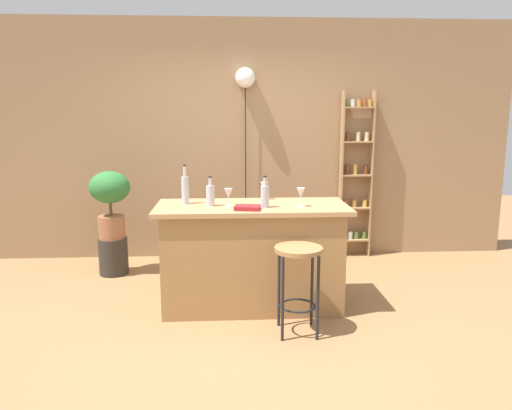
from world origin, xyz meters
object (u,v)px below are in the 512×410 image
Objects in this scene: bottle_spirits_clear at (185,189)px; potted_plant at (110,198)px; bottle_soda_blue at (210,195)px; bottle_vinegar at (265,196)px; wine_glass_right at (301,193)px; wine_glass_left at (228,194)px; bar_stool at (298,268)px; pendant_globe_light at (245,80)px; spice_shelf at (356,174)px; cookbook at (247,208)px; wine_glass_center at (264,187)px; plant_stool at (113,256)px.

potted_plant is at bearing 134.86° from bottle_spirits_clear.
bottle_soda_blue is 0.26m from bottle_spirits_clear.
bottle_vinegar is at bearing -34.76° from potted_plant.
wine_glass_right is at bearing -10.45° from bottle_spirits_clear.
potted_plant is at bearing 145.24° from bottle_vinegar.
bottle_spirits_clear is 2.13× the size of wine_glass_left.
pendant_globe_light is (-0.33, 2.13, 1.56)m from bar_stool.
spice_shelf is 1.72m from pendant_globe_light.
cookbook is at bearing -128.48° from spice_shelf.
potted_plant is 2.01m from pendant_globe_light.
bottle_vinegar reaches higher than potted_plant.
bar_stool is 2.02× the size of bottle_spirits_clear.
potted_plant is 2.79× the size of bottle_soda_blue.
bar_stool is 0.36× the size of spice_shelf.
potted_plant is at bearing 149.73° from cookbook.
potted_plant is 1.66m from wine_glass_left.
bottle_soda_blue is at bearing -103.03° from pendant_globe_light.
bottle_vinegar reaches higher than wine_glass_center.
spice_shelf reaches higher than wine_glass_center.
bottle_spirits_clear is 0.43m from wine_glass_left.
plant_stool is 2.08m from bottle_vinegar.
wine_glass_left is (0.38, -0.19, -0.02)m from bottle_spirits_clear.
wine_glass_left is 0.22m from cookbook.
spice_shelf is at bearing 45.90° from wine_glass_center.
wine_glass_left is at bearing -131.59° from wine_glass_center.
wine_glass_center is 0.07× the size of pendant_globe_light.
bottle_spirits_clear is 1.67× the size of cookbook.
wine_glass_center is 0.78× the size of cookbook.
wine_glass_center is at bearing 87.01° from bottle_vinegar.
bottle_soda_blue is 1.59× the size of wine_glass_left.
pendant_globe_light is (0.59, 1.45, 1.03)m from bottle_spirits_clear.
bottle_soda_blue is at bearing 174.75° from wine_glass_right.
wine_glass_right is 0.49m from cookbook.
wine_glass_right is at bearing -119.36° from spice_shelf.
wine_glass_center reaches higher than plant_stool.
wine_glass_left reaches higher than plant_stool.
bottle_spirits_clear is (-1.91, -1.42, 0.06)m from spice_shelf.
bar_stool is 0.32× the size of pendant_globe_light.
pendant_globe_light is at bearing 67.91° from bottle_spirits_clear.
wine_glass_right is (0.31, 0.02, 0.01)m from bottle_vinegar.
bottle_spirits_clear is at bearing 143.65° from bar_stool.
potted_plant is at bearing 137.96° from bottle_soda_blue.
potted_plant is 0.32× the size of pendant_globe_light.
bottle_spirits_clear is (0.87, -0.88, 0.22)m from potted_plant.
pendant_globe_light reaches higher than spice_shelf.
bottle_soda_blue is 0.48m from bottle_vinegar.
cookbook is 0.09× the size of pendant_globe_light.
potted_plant is at bearing -158.66° from pendant_globe_light.
wine_glass_center is (0.71, 0.19, -0.02)m from bottle_spirits_clear.
spice_shelf is 12.12× the size of wine_glass_center.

